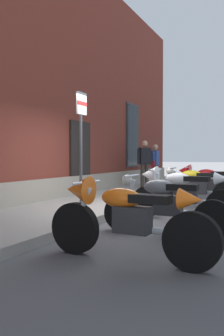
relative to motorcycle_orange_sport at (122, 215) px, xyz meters
name	(u,v)px	position (x,y,z in m)	size (l,w,h in m)	color
ground_plane	(125,215)	(3.14, 1.31, -0.56)	(140.00, 140.00, 0.00)	#4C4C4F
sidewalk	(78,208)	(3.14, 2.49, -0.48)	(26.59, 2.38, 0.16)	gray
motorcycle_orange_sport	(122,215)	(0.00, 0.00, 0.00)	(0.62, 2.22, 1.02)	black
motorcycle_grey_naked	(164,205)	(1.61, -0.02, -0.08)	(0.62, 2.13, 0.96)	black
motorcycle_white_sport	(179,191)	(3.04, 0.11, 0.02)	(0.62, 2.18, 1.07)	black
motorcycle_yellow_naked	(195,188)	(4.67, 0.15, -0.06)	(0.62, 2.14, 1.00)	black
motorcycle_red_sport	(207,181)	(6.17, 0.14, 0.01)	(0.62, 2.16, 1.04)	black
pedestrian_dark_jacket	(145,161)	(8.14, 2.71, 0.54)	(0.49, 0.40, 1.68)	#38332D
pedestrian_blue_top	(155,163)	(8.86, 2.55, 0.47)	(0.66, 0.21, 1.56)	black
parking_sign	(81,134)	(2.29, 1.92, 1.17)	(0.36, 0.07, 2.42)	#4C4C51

